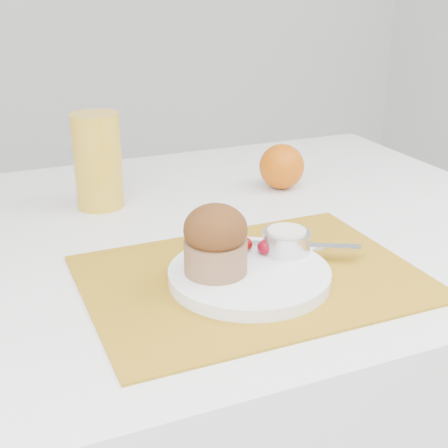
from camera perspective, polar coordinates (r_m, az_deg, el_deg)
name	(u,v)px	position (r m, az deg, el deg)	size (l,w,h in m)	color
table	(171,434)	(1.13, -4.90, -18.61)	(1.20, 0.80, 0.75)	white
placemat	(252,277)	(0.79, 2.56, -4.90)	(0.42, 0.30, 0.00)	#A87717
plate	(249,275)	(0.77, 2.33, -4.69)	(0.20, 0.20, 0.02)	white
ramekin	(286,241)	(0.82, 5.71, -1.57)	(0.06, 0.06, 0.03)	silver
cream	(287,232)	(0.81, 5.75, -0.70)	(0.05, 0.05, 0.01)	white
raspberry_near	(244,244)	(0.82, 1.88, -1.86)	(0.02, 0.02, 0.02)	#4F0202
raspberry_far	(265,247)	(0.81, 3.81, -2.13)	(0.02, 0.02, 0.02)	#5F020F
butter_knife	(288,246)	(0.83, 5.91, -1.97)	(0.19, 0.02, 0.00)	silver
orange	(282,167)	(1.11, 5.30, 5.26)	(0.08, 0.08, 0.08)	#C85707
juice_glass	(98,161)	(1.03, -11.46, 5.68)	(0.08, 0.08, 0.15)	gold
muffin	(216,240)	(0.75, -0.78, -1.48)	(0.10, 0.10, 0.09)	#976B49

